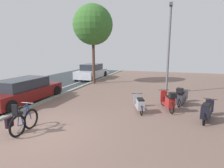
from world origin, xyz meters
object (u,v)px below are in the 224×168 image
lamp_post (169,45)px  scooter_mid (207,111)px  bicycle_foreground (23,121)px  parked_car_far (92,72)px  parked_car_near (24,91)px  scooter_far (168,101)px  scooter_near (181,97)px  scooter_extra (140,104)px  street_tree (93,25)px

lamp_post → scooter_mid: bearing=-70.5°
bicycle_foreground → parked_car_far: size_ratio=0.33×
bicycle_foreground → parked_car_near: size_ratio=0.31×
scooter_far → parked_car_near: size_ratio=0.38×
scooter_near → scooter_mid: scooter_near is taller
scooter_extra → lamp_post: bearing=75.4°
bicycle_foreground → scooter_far: (4.74, 3.94, 0.05)m
scooter_near → street_tree: street_tree is taller
scooter_near → street_tree: (-6.78, 4.47, 4.38)m
street_tree → parked_car_near: bearing=-101.7°
parked_car_far → street_tree: 5.00m
scooter_near → street_tree: size_ratio=0.25×
parked_car_near → bicycle_foreground: bearing=-47.6°
bicycle_foreground → scooter_mid: bicycle_foreground is taller
parked_car_near → lamp_post: (7.34, 4.55, 2.50)m
scooter_mid → parked_car_near: (-8.95, 0.02, 0.22)m
scooter_mid → scooter_far: 1.73m
parked_car_near → scooter_mid: bearing=-0.1°
scooter_extra → lamp_post: (1.10, 4.23, 2.77)m
scooter_extra → parked_car_near: bearing=-177.1°
scooter_mid → scooter_near: bearing=113.1°
scooter_far → parked_car_near: parked_car_near is taller
scooter_near → parked_car_near: parked_car_near is taller
scooter_near → street_tree: 9.23m
lamp_post → parked_car_far: bearing=149.3°
bicycle_foreground → parked_car_near: (-2.76, 3.02, 0.23)m
scooter_near → parked_car_far: bearing=139.4°
bicycle_foreground → street_tree: size_ratio=0.22×
scooter_mid → scooter_far: size_ratio=1.01×
scooter_far → lamp_post: (-0.16, 3.62, 2.68)m
bicycle_foreground → parked_car_near: bearing=132.4°
lamp_post → parked_car_near: bearing=-148.2°
scooter_mid → scooter_extra: 2.74m
scooter_extra → parked_car_far: parked_car_far is taller
bicycle_foreground → lamp_post: lamp_post is taller
bicycle_foreground → scooter_near: size_ratio=0.85×
scooter_near → scooter_extra: 2.49m
parked_car_near → parked_car_far: (0.01, 8.91, 0.05)m
scooter_far → parked_car_near: (-7.50, -0.92, 0.18)m
scooter_near → scooter_extra: scooter_near is taller
scooter_near → parked_car_near: (-8.11, -1.96, 0.19)m
parked_car_far → street_tree: (1.32, -2.48, 4.14)m
scooter_mid → parked_car_far: (-8.95, 8.92, 0.28)m
scooter_mid → parked_car_near: parked_car_near is taller
bicycle_foreground → scooter_extra: bicycle_foreground is taller
bicycle_foreground → scooter_extra: bearing=43.8°
scooter_extra → parked_car_near: 6.25m
scooter_mid → street_tree: (-7.62, 6.45, 4.41)m
scooter_near → lamp_post: size_ratio=0.29×
scooter_far → scooter_extra: bearing=-154.4°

